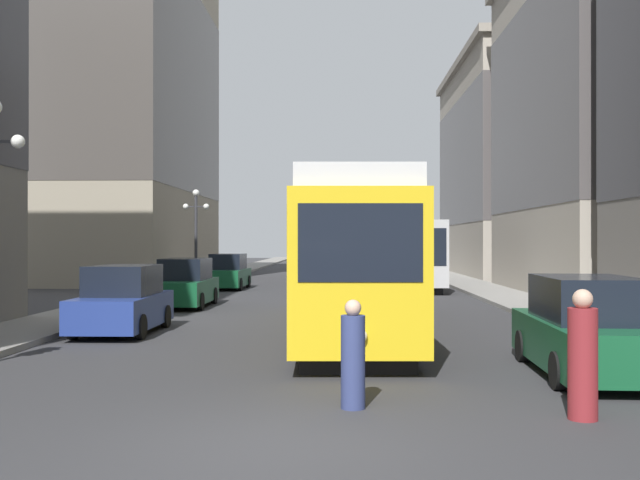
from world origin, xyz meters
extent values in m
plane|color=#303033|center=(0.00, 0.00, 0.00)|extent=(200.00, 200.00, 0.00)
cube|color=gray|center=(-7.77, 40.00, 0.07)|extent=(2.56, 120.00, 0.15)
cube|color=gray|center=(7.77, 40.00, 0.07)|extent=(2.56, 120.00, 0.15)
cube|color=black|center=(0.83, 11.25, 0.17)|extent=(2.58, 12.98, 0.35)
cube|color=gold|center=(0.83, 11.25, 1.90)|extent=(3.00, 14.11, 3.10)
cube|color=black|center=(0.83, 11.25, 2.60)|extent=(3.02, 13.55, 1.08)
cube|color=silver|center=(0.83, 11.25, 3.67)|extent=(2.79, 13.82, 0.44)
cube|color=black|center=(1.03, 4.25, 2.44)|extent=(2.21, 0.14, 1.40)
sphere|color=#F2EACC|center=(1.03, 4.18, 0.80)|extent=(0.24, 0.24, 0.24)
cube|color=black|center=(4.11, 30.75, 0.17)|extent=(2.46, 11.50, 0.35)
cube|color=#B7B7BA|center=(4.11, 30.75, 1.90)|extent=(2.87, 12.50, 3.10)
cube|color=black|center=(4.11, 30.75, 2.44)|extent=(2.89, 12.01, 1.30)
cube|color=black|center=(4.26, 24.55, 2.21)|extent=(2.31, 0.14, 1.71)
cylinder|color=black|center=(-6.05, 9.52, 0.32)|extent=(0.18, 0.64, 0.64)
cylinder|color=black|center=(-6.05, 12.12, 0.32)|extent=(0.18, 0.64, 0.64)
cylinder|color=black|center=(-4.34, 9.52, 0.32)|extent=(0.18, 0.64, 0.64)
cylinder|color=black|center=(-4.34, 12.12, 0.32)|extent=(0.18, 0.64, 0.64)
cube|color=navy|center=(-5.19, 10.82, 0.60)|extent=(1.80, 4.21, 0.84)
cube|color=black|center=(-5.19, 10.92, 1.42)|extent=(1.58, 2.31, 0.80)
cylinder|color=black|center=(-6.05, 17.30, 0.32)|extent=(0.18, 0.64, 0.64)
cylinder|color=black|center=(-6.05, 20.11, 0.32)|extent=(0.18, 0.64, 0.64)
cylinder|color=black|center=(-4.34, 17.30, 0.32)|extent=(0.18, 0.64, 0.64)
cylinder|color=black|center=(-4.34, 20.11, 0.32)|extent=(0.18, 0.64, 0.64)
cube|color=#14512D|center=(-5.19, 18.71, 0.60)|extent=(1.81, 4.54, 0.84)
cube|color=black|center=(-5.19, 18.82, 1.42)|extent=(1.59, 2.50, 0.80)
cylinder|color=black|center=(6.10, 6.35, 0.32)|extent=(0.20, 0.65, 0.64)
cylinder|color=black|center=(4.39, 6.41, 0.32)|extent=(0.20, 0.65, 0.64)
cylinder|color=black|center=(4.28, 3.53, 0.32)|extent=(0.20, 0.65, 0.64)
cube|color=#14512D|center=(5.19, 4.94, 0.60)|extent=(1.98, 4.73, 0.84)
cube|color=black|center=(5.19, 4.82, 1.42)|extent=(1.68, 2.62, 0.80)
cylinder|color=black|center=(-6.08, 27.77, 0.32)|extent=(0.20, 0.64, 0.64)
cylinder|color=black|center=(-6.01, 30.44, 0.32)|extent=(0.20, 0.64, 0.64)
cylinder|color=black|center=(-4.37, 27.72, 0.32)|extent=(0.20, 0.64, 0.64)
cylinder|color=black|center=(-4.30, 30.40, 0.32)|extent=(0.20, 0.64, 0.64)
cube|color=#14512D|center=(-5.19, 29.08, 0.60)|extent=(1.91, 4.36, 0.84)
cube|color=black|center=(-5.19, 29.19, 1.42)|extent=(1.64, 2.41, 0.80)
cylinder|color=navy|center=(0.86, 2.09, 0.69)|extent=(0.36, 0.36, 1.37)
sphere|color=tan|center=(0.86, 2.09, 1.48)|extent=(0.25, 0.25, 0.25)
cylinder|color=maroon|center=(4.03, 1.51, 0.77)|extent=(0.40, 0.40, 1.54)
sphere|color=tan|center=(4.03, 1.51, 1.67)|extent=(0.28, 0.28, 0.28)
sphere|color=white|center=(-6.54, 7.46, 4.70)|extent=(0.31, 0.31, 0.31)
cylinder|color=#333338|center=(-7.09, 30.31, 2.52)|extent=(0.16, 0.16, 4.74)
sphere|color=white|center=(-7.09, 30.31, 5.05)|extent=(0.36, 0.36, 0.36)
sphere|color=white|center=(-7.64, 30.31, 4.32)|extent=(0.31, 0.31, 0.31)
sphere|color=white|center=(-6.54, 30.31, 4.32)|extent=(0.31, 0.31, 0.31)
cube|color=#333338|center=(-7.09, 30.31, 4.32)|extent=(1.10, 0.06, 0.06)
cube|color=gray|center=(-14.74, 39.07, 11.26)|extent=(11.37, 20.31, 22.52)
cube|color=#494440|center=(-14.74, 39.07, 12.39)|extent=(11.41, 20.35, 13.51)
cube|color=#A89E8E|center=(16.49, 44.56, 7.42)|extent=(14.87, 19.05, 14.83)
cube|color=#544F4E|center=(16.49, 44.56, 8.16)|extent=(14.91, 19.09, 8.90)
cube|color=gray|center=(16.49, 44.56, 15.08)|extent=(15.47, 19.65, 0.50)
camera|label=1|loc=(0.70, -8.78, 2.47)|focal=41.38mm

